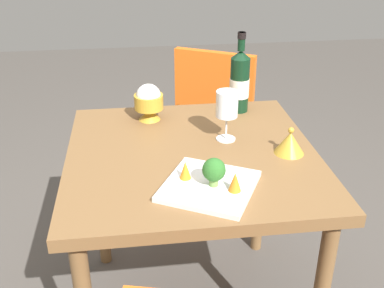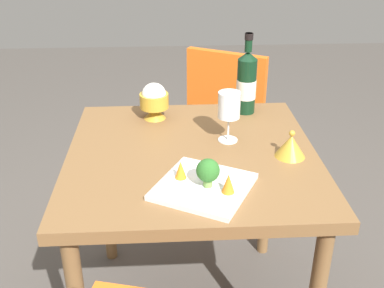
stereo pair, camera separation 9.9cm
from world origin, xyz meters
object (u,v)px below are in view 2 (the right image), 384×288
object	(u,v)px
broccoli_floret	(208,171)
carrot_garnish_left	(181,170)
chair_near_window	(230,110)
wine_bottle	(246,82)
serving_plate	(204,187)
carrot_garnish_right	(228,183)
wine_glass	(229,106)
rice_bowl	(154,100)
rice_bowl_lid	(291,146)

from	to	relation	value
broccoli_floret	carrot_garnish_left	bearing A→B (deg)	146.69
chair_near_window	carrot_garnish_left	distance (m)	1.08
wine_bottle	serving_plate	world-z (taller)	wine_bottle
carrot_garnish_left	carrot_garnish_right	size ratio (longest dim) A/B	0.96
chair_near_window	wine_glass	bearing A→B (deg)	-69.67
carrot_garnish_left	chair_near_window	bearing A→B (deg)	74.13
wine_bottle	rice_bowl	world-z (taller)	wine_bottle
serving_plate	rice_bowl	bearing A→B (deg)	106.03
chair_near_window	serving_plate	xyz separation A→B (m)	(-0.22, -1.05, 0.21)
rice_bowl	rice_bowl_lid	xyz separation A→B (m)	(0.45, -0.33, -0.04)
carrot_garnish_left	rice_bowl_lid	bearing A→B (deg)	21.46
carrot_garnish_left	carrot_garnish_right	distance (m)	0.16
serving_plate	broccoli_floret	distance (m)	0.06
rice_bowl	serving_plate	bearing A→B (deg)	-73.97
chair_near_window	wine_bottle	size ratio (longest dim) A/B	2.70
wine_bottle	carrot_garnish_left	xyz separation A→B (m)	(-0.27, -0.52, -0.08)
wine_bottle	carrot_garnish_right	size ratio (longest dim) A/B	5.41
serving_plate	carrot_garnish_left	xyz separation A→B (m)	(-0.07, 0.04, 0.04)
wine_glass	broccoli_floret	distance (m)	0.34
chair_near_window	serving_plate	world-z (taller)	chair_near_window
rice_bowl_lid	broccoli_floret	distance (m)	0.35
rice_bowl	rice_bowl_lid	bearing A→B (deg)	-36.75
chair_near_window	rice_bowl	bearing A→B (deg)	-95.64
wine_glass	broccoli_floret	world-z (taller)	wine_glass
broccoli_floret	carrot_garnish_left	distance (m)	0.09
broccoli_floret	serving_plate	bearing A→B (deg)	137.76
rice_bowl	broccoli_floret	bearing A→B (deg)	-73.17
chair_near_window	broccoli_floret	distance (m)	1.12
chair_near_window	serving_plate	size ratio (longest dim) A/B	2.51
wine_bottle	carrot_garnish_left	distance (m)	0.59
rice_bowl	serving_plate	distance (m)	0.54
wine_bottle	carrot_garnish_left	size ratio (longest dim) A/B	5.63
chair_near_window	wine_glass	xyz separation A→B (m)	(-0.11, -0.75, 0.33)
rice_bowl_lid	broccoli_floret	size ratio (longest dim) A/B	1.17
wine_glass	chair_near_window	bearing A→B (deg)	81.33
rice_bowl_lid	carrot_garnish_left	world-z (taller)	rice_bowl_lid
rice_bowl_lid	carrot_garnish_left	distance (m)	0.39
rice_bowl	broccoli_floret	size ratio (longest dim) A/B	1.65
wine_bottle	rice_bowl	distance (m)	0.36
serving_plate	carrot_garnish_right	size ratio (longest dim) A/B	5.82
carrot_garnish_right	broccoli_floret	bearing A→B (deg)	147.01
rice_bowl	carrot_garnish_left	world-z (taller)	rice_bowl
wine_glass	carrot_garnish_left	world-z (taller)	wine_glass
wine_bottle	broccoli_floret	size ratio (longest dim) A/B	3.67
wine_glass	carrot_garnish_left	xyz separation A→B (m)	(-0.17, -0.27, -0.08)
serving_plate	carrot_garnish_right	world-z (taller)	carrot_garnish_right
chair_near_window	carrot_garnish_right	world-z (taller)	chair_near_window
rice_bowl	carrot_garnish_right	size ratio (longest dim) A/B	2.44
chair_near_window	rice_bowl	xyz separation A→B (m)	(-0.37, -0.54, 0.27)
chair_near_window	carrot_garnish_right	xyz separation A→B (m)	(-0.16, -1.10, 0.25)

